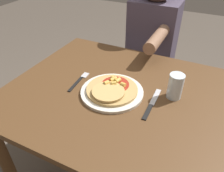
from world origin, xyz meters
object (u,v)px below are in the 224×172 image
object	(u,v)px
drinking_glass	(175,86)
fork	(80,80)
knife	(152,104)
person_diner	(152,45)
pizza	(112,89)
plate	(112,92)
dining_table	(116,110)

from	to	relation	value
drinking_glass	fork	bearing A→B (deg)	-170.29
drinking_glass	knife	bearing A→B (deg)	-126.98
fork	person_diner	xyz separation A→B (m)	(0.16, 0.69, -0.07)
pizza	person_diner	world-z (taller)	person_diner
plate	pizza	size ratio (longest dim) A/B	1.23
plate	pizza	distance (m)	0.02
plate	drinking_glass	world-z (taller)	drinking_glass
pizza	knife	bearing A→B (deg)	1.72
person_diner	pizza	bearing A→B (deg)	-87.99
pizza	knife	world-z (taller)	pizza
fork	knife	distance (m)	0.38
drinking_glass	pizza	bearing A→B (deg)	-159.00
dining_table	knife	world-z (taller)	knife
knife	drinking_glass	distance (m)	0.13
dining_table	fork	size ratio (longest dim) A/B	5.76
knife	person_diner	world-z (taller)	person_diner
plate	person_diner	xyz separation A→B (m)	(-0.03, 0.71, -0.07)
drinking_glass	dining_table	bearing A→B (deg)	-163.73
pizza	drinking_glass	distance (m)	0.28
dining_table	fork	distance (m)	0.24
plate	fork	size ratio (longest dim) A/B	1.64
drinking_glass	person_diner	xyz separation A→B (m)	(-0.29, 0.61, -0.12)
pizza	fork	xyz separation A→B (m)	(-0.19, 0.02, -0.02)
pizza	person_diner	distance (m)	0.72
knife	person_diner	size ratio (longest dim) A/B	0.18
fork	knife	bearing A→B (deg)	-2.65
pizza	knife	xyz separation A→B (m)	(0.19, 0.01, -0.02)
plate	drinking_glass	size ratio (longest dim) A/B	2.48
plate	knife	size ratio (longest dim) A/B	1.31
pizza	knife	size ratio (longest dim) A/B	1.07
fork	drinking_glass	world-z (taller)	drinking_glass
drinking_glass	person_diner	size ratio (longest dim) A/B	0.10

